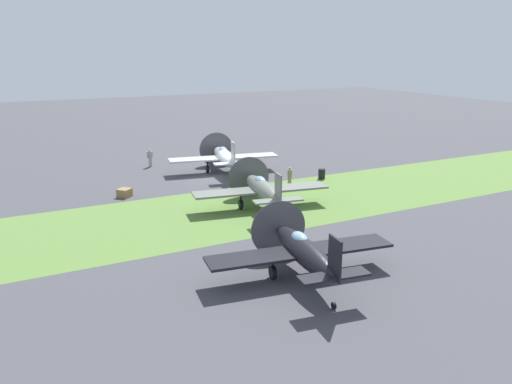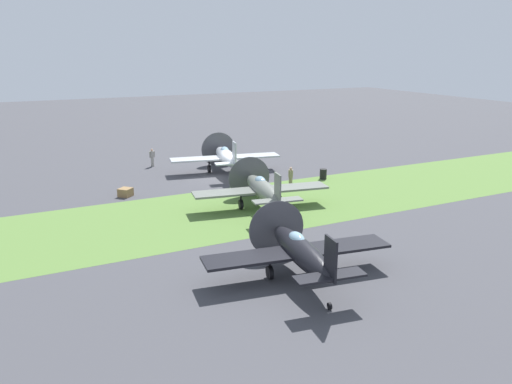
% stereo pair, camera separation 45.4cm
% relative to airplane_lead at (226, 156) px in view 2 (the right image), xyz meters
% --- Properties ---
extents(ground_plane, '(160.00, 160.00, 0.00)m').
position_rel_airplane_lead_xyz_m(ground_plane, '(-1.29, -1.38, -1.50)').
color(ground_plane, '#424247').
extents(grass_verge, '(120.00, 11.00, 0.01)m').
position_rel_airplane_lead_xyz_m(grass_verge, '(-1.29, -10.52, -1.50)').
color(grass_verge, '#567A38').
rests_on(grass_verge, ground).
extents(airplane_lead, '(10.15, 8.10, 3.59)m').
position_rel_airplane_lead_xyz_m(airplane_lead, '(0.00, 0.00, 0.00)').
color(airplane_lead, '#B2B7BC').
rests_on(airplane_lead, ground).
extents(airplane_wingman, '(9.88, 7.87, 3.50)m').
position_rel_airplane_lead_xyz_m(airplane_wingman, '(-1.98, -11.15, -0.04)').
color(airplane_wingman, slate).
rests_on(airplane_wingman, ground).
extents(airplane_trail, '(9.72, 7.73, 3.44)m').
position_rel_airplane_lead_xyz_m(airplane_trail, '(-5.43, -21.98, -0.06)').
color(airplane_trail, black).
rests_on(airplane_trail, ground).
extents(ground_crew_chief, '(0.60, 0.38, 1.73)m').
position_rel_airplane_lead_xyz_m(ground_crew_chief, '(-5.38, 5.47, -0.59)').
color(ground_crew_chief, '#9E998E').
rests_on(ground_crew_chief, ground).
extents(ground_crew_mechanic, '(0.42, 0.53, 1.73)m').
position_rel_airplane_lead_xyz_m(ground_crew_mechanic, '(2.65, -7.18, -0.59)').
color(ground_crew_mechanic, '#847A5B').
rests_on(ground_crew_mechanic, ground).
extents(fuel_drum, '(0.60, 0.60, 0.90)m').
position_rel_airplane_lead_xyz_m(fuel_drum, '(6.63, -5.97, -1.05)').
color(fuel_drum, black).
rests_on(fuel_drum, ground).
extents(supply_crate, '(1.27, 1.27, 0.64)m').
position_rel_airplane_lead_xyz_m(supply_crate, '(-9.99, -3.69, -1.18)').
color(supply_crate, olive).
rests_on(supply_crate, ground).
extents(runway_marker_cone, '(0.36, 0.36, 0.44)m').
position_rel_airplane_lead_xyz_m(runway_marker_cone, '(7.11, -5.34, -1.28)').
color(runway_marker_cone, orange).
rests_on(runway_marker_cone, ground).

